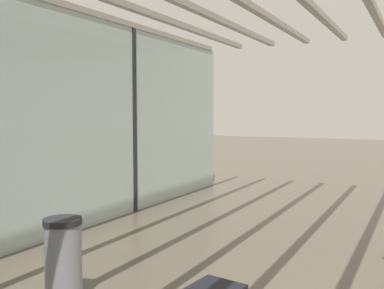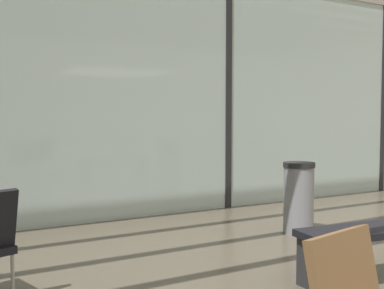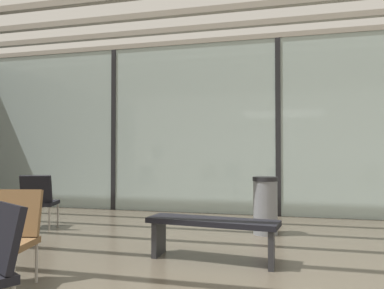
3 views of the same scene
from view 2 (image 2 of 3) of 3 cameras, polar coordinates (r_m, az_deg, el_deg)
The scene contains 6 objects.
glass_curtain_wall at distance 7.23m, azimuth 4.30°, elevation 6.07°, with size 14.00×0.08×3.48m, color #A3B7B2.
window_mullion_1 at distance 7.23m, azimuth 4.30°, elevation 6.07°, with size 0.10×0.12×3.48m, color black.
window_mullion_2 at distance 9.60m, azimuth 22.12°, elevation 5.16°, with size 0.10×0.12×3.48m, color black.
parked_airplane at distance 11.60m, azimuth -1.21°, elevation 5.84°, with size 13.36×3.80×3.80m.
waiting_bench at distance 4.38m, azimuth 21.91°, elevation -10.60°, with size 1.54×0.57×0.47m.
trash_bin at distance 5.78m, azimuth 12.90°, elevation -6.35°, with size 0.38×0.38×0.86m.
Camera 2 is at (-3.96, -0.84, 1.40)m, focal length 43.64 mm.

